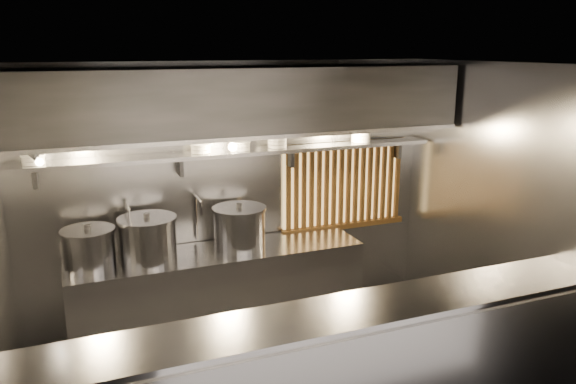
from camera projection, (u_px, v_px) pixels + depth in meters
floor at (286, 381)px, 5.08m from camera, size 4.50×4.50×0.00m
ceiling at (286, 65)px, 4.37m from camera, size 4.50×4.50×0.00m
wall_back at (235, 193)px, 6.07m from camera, size 4.50×0.00×4.50m
wall_right at (498, 207)px, 5.53m from camera, size 0.00×3.00×3.00m
serving_counter at (334, 383)px, 4.07m from camera, size 4.50×0.56×1.13m
cooking_bench at (220, 292)px, 5.87m from camera, size 3.00×0.70×0.90m
bowl_shelf at (239, 152)px, 5.79m from camera, size 4.40×0.34×0.04m
exhaust_hood at (244, 101)px, 5.46m from camera, size 4.40×0.81×0.65m
wood_screen at (344, 185)px, 6.50m from camera, size 1.56×0.09×1.04m
faucet_left at (128, 216)px, 5.56m from camera, size 0.04×0.30×0.50m
faucet_right at (197, 209)px, 5.82m from camera, size 0.04×0.30×0.50m
heat_lamp at (35, 155)px, 4.64m from camera, size 0.25×0.35×0.20m
pendant_bulb at (233, 147)px, 5.63m from camera, size 0.09×0.09×0.19m
stock_pot_left at (89, 248)px, 5.30m from camera, size 0.53×0.53×0.42m
stock_pot_mid at (148, 239)px, 5.45m from camera, size 0.74×0.74×0.49m
stock_pot_right at (240, 227)px, 5.83m from camera, size 0.65×0.65×0.47m
bowl_stack_0 at (33, 159)px, 5.08m from camera, size 0.21×0.21×0.09m
bowl_stack_1 at (201, 148)px, 5.63m from camera, size 0.21×0.21×0.09m
bowl_stack_2 at (240, 146)px, 5.78m from camera, size 0.22×0.22×0.09m
bowl_stack_3 at (277, 141)px, 5.92m from camera, size 0.21×0.21×0.13m
bowl_stack_4 at (361, 134)px, 6.28m from camera, size 0.23×0.23×0.17m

